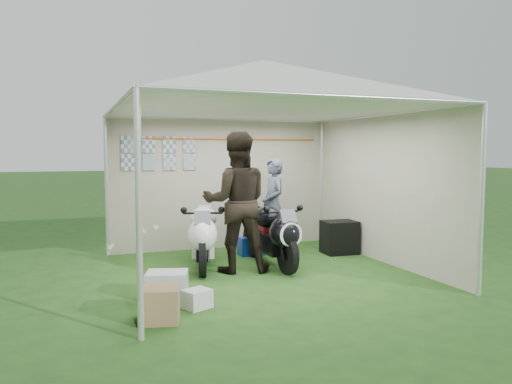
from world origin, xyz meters
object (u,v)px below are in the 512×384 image
person_blue_jacket (273,206)px  crate_2 (197,299)px  crate_0 (167,285)px  crate_1 (160,304)px  canopy_tent (263,91)px  paddock_stand (251,246)px  equipment_box (339,237)px  motorcycle_black (272,232)px  motorcycle_white (204,234)px  person_dark_jacket (236,202)px

person_blue_jacket → crate_2: bearing=-37.0°
crate_2 → crate_0: bearing=116.1°
crate_1 → person_blue_jacket: bearing=49.0°
canopy_tent → crate_0: bearing=-151.9°
paddock_stand → crate_2: (-1.53, -2.45, -0.05)m
equipment_box → crate_0: equipment_box is taller
motorcycle_black → person_blue_jacket: 1.05m
motorcycle_white → person_dark_jacket: (0.39, -0.38, 0.49)m
person_dark_jacket → equipment_box: (2.04, 0.58, -0.73)m
paddock_stand → equipment_box: 1.52m
paddock_stand → crate_2: bearing=-122.1°
paddock_stand → motorcycle_white: bearing=-148.5°
canopy_tent → person_dark_jacket: (-0.34, 0.17, -1.57)m
crate_2 → person_blue_jacket: bearing=52.0°
person_blue_jacket → equipment_box: (1.03, -0.46, -0.53)m
canopy_tent → crate_2: bearing=-134.7°
person_blue_jacket → crate_0: size_ratio=3.40×
person_blue_jacket → crate_2: person_blue_jacket is taller
motorcycle_black → paddock_stand: size_ratio=4.62×
person_blue_jacket → equipment_box: 1.25m
canopy_tent → person_blue_jacket: size_ratio=3.49×
equipment_box → crate_0: 3.59m
paddock_stand → person_dark_jacket: bearing=-120.9°
motorcycle_black → person_blue_jacket: person_blue_jacket is taller
canopy_tent → motorcycle_white: (-0.73, 0.55, -2.06)m
canopy_tent → crate_0: canopy_tent is taller
canopy_tent → crate_0: 2.97m
motorcycle_black → paddock_stand: 0.93m
person_dark_jacket → crate_1: bearing=64.7°
crate_0 → crate_2: bearing=-63.9°
motorcycle_black → crate_2: (-1.55, -1.59, -0.41)m
motorcycle_white → equipment_box: 2.45m
canopy_tent → person_blue_jacket: canopy_tent is taller
crate_0 → person_dark_jacket: bearing=39.6°
crate_1 → paddock_stand: bearing=53.7°
person_dark_jacket → person_blue_jacket: size_ratio=1.24×
motorcycle_black → person_blue_jacket: bearing=64.7°
canopy_tent → crate_1: (-1.75, -1.57, -2.40)m
crate_1 → crate_0: bearing=73.9°
canopy_tent → motorcycle_white: bearing=142.9°
motorcycle_white → crate_1: motorcycle_white is taller
canopy_tent → person_blue_jacket: bearing=60.9°
motorcycle_white → paddock_stand: (0.97, 0.59, -0.36)m
motorcycle_white → crate_2: motorcycle_white is taller
person_blue_jacket → crate_1: person_blue_jacket is taller
paddock_stand → crate_1: bearing=-126.3°
canopy_tent → motorcycle_black: (0.26, 0.29, -2.06)m
crate_0 → crate_2: size_ratio=1.68×
canopy_tent → paddock_stand: canopy_tent is taller
motorcycle_black → person_dark_jacket: bearing=-170.4°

